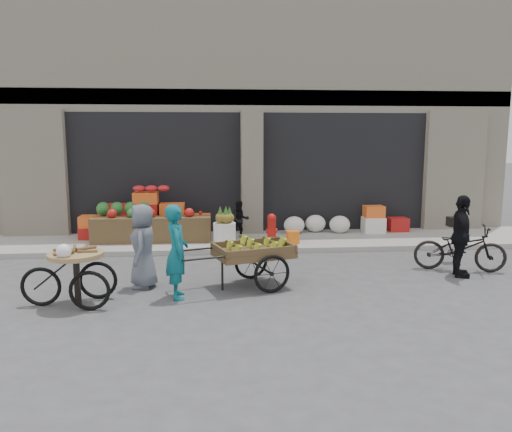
{
  "coord_description": "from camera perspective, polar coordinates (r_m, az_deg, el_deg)",
  "views": [
    {
      "loc": [
        -1.01,
        -7.85,
        2.6
      ],
      "look_at": [
        -0.19,
        1.53,
        1.1
      ],
      "focal_mm": 35.0,
      "sensor_mm": 36.0,
      "label": 1
    }
  ],
  "objects": [
    {
      "name": "fruit_display",
      "position": [
        12.47,
        -11.71,
        -0.04
      ],
      "size": [
        3.1,
        1.12,
        1.24
      ],
      "color": "#A81917",
      "rests_on": "sidewalk"
    },
    {
      "name": "sidewalk",
      "position": [
        12.26,
        -0.15,
        -2.91
      ],
      "size": [
        18.0,
        2.2,
        0.12
      ],
      "primitive_type": "cube",
      "color": "gray",
      "rests_on": "ground"
    },
    {
      "name": "orange_bucket",
      "position": [
        11.73,
        4.24,
        -2.43
      ],
      "size": [
        0.32,
        0.32,
        0.3
      ],
      "primitive_type": "cylinder",
      "color": "orange",
      "rests_on": "sidewalk"
    },
    {
      "name": "right_bay_goods",
      "position": [
        13.25,
        10.97,
        -0.65
      ],
      "size": [
        3.35,
        0.6,
        0.7
      ],
      "color": "silver",
      "rests_on": "sidewalk"
    },
    {
      "name": "vendor_grey",
      "position": [
        8.85,
        -12.79,
        -3.37
      ],
      "size": [
        0.47,
        0.72,
        1.46
      ],
      "primitive_type": "imported",
      "rotation": [
        0.0,
        0.0,
        -1.56
      ],
      "color": "slate",
      "rests_on": "ground"
    },
    {
      "name": "vendor_woman",
      "position": [
        8.15,
        -9.03,
        -4.05
      ],
      "size": [
        0.44,
        0.61,
        1.54
      ],
      "primitive_type": "imported",
      "rotation": [
        0.0,
        0.0,
        1.71
      ],
      "color": "#0D5E6A",
      "rests_on": "ground"
    },
    {
      "name": "fire_hydrant",
      "position": [
        11.67,
        1.79,
        -1.31
      ],
      "size": [
        0.22,
        0.22,
        0.71
      ],
      "color": "#A5140F",
      "rests_on": "sidewalk"
    },
    {
      "name": "banana_cart",
      "position": [
        8.66,
        -0.59,
        -3.81
      ],
      "size": [
        2.37,
        1.49,
        0.93
      ],
      "rotation": [
        0.0,
        0.0,
        0.31
      ],
      "color": "brown",
      "rests_on": "ground"
    },
    {
      "name": "bicycle",
      "position": [
        10.53,
        22.26,
        -3.41
      ],
      "size": [
        1.82,
        1.09,
        0.9
      ],
      "primitive_type": "imported",
      "rotation": [
        0.0,
        0.0,
        1.27
      ],
      "color": "black",
      "rests_on": "ground"
    },
    {
      "name": "tricycle_cart",
      "position": [
        8.24,
        -19.88,
        -5.8
      ],
      "size": [
        1.42,
        0.84,
        0.95
      ],
      "rotation": [
        0.0,
        0.0,
        0.0
      ],
      "color": "#9E7F51",
      "rests_on": "ground"
    },
    {
      "name": "building",
      "position": [
        15.94,
        -1.38,
        11.81
      ],
      "size": [
        14.0,
        6.45,
        7.0
      ],
      "color": "beige",
      "rests_on": "ground"
    },
    {
      "name": "seated_person",
      "position": [
        12.23,
        -1.82,
        -0.44
      ],
      "size": [
        0.51,
        0.43,
        0.93
      ],
      "primitive_type": "imported",
      "rotation": [
        0.0,
        0.0,
        0.17
      ],
      "color": "black",
      "rests_on": "sidewalk"
    },
    {
      "name": "cyclist",
      "position": [
        10.03,
        22.39,
        -2.16
      ],
      "size": [
        0.63,
        0.97,
        1.54
      ],
      "primitive_type": "imported",
      "rotation": [
        0.0,
        0.0,
        1.27
      ],
      "color": "black",
      "rests_on": "ground"
    },
    {
      "name": "pineapple_bin",
      "position": [
        11.67,
        -3.62,
        -1.99
      ],
      "size": [
        0.52,
        0.52,
        0.5
      ],
      "primitive_type": "cylinder",
      "color": "silver",
      "rests_on": "sidewalk"
    },
    {
      "name": "ground",
      "position": [
        8.33,
        2.26,
        -9.14
      ],
      "size": [
        80.0,
        80.0,
        0.0
      ],
      "primitive_type": "plane",
      "color": "#424244",
      "rests_on": "ground"
    }
  ]
}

